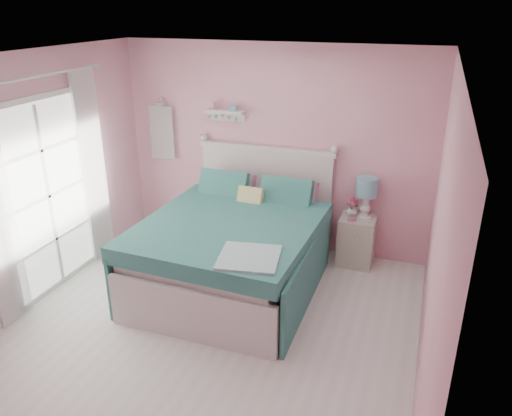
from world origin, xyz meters
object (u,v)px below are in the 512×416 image
Objects in this scene: teacup at (352,218)px; nightstand at (356,241)px; vase at (352,210)px; table_lamp at (367,190)px; bed at (235,249)px.

nightstand is at bearing 61.87° from teacup.
teacup is (0.03, -0.15, -0.04)m from vase.
nightstand is 0.66m from table_lamp.
teacup is at bearing -126.97° from table_lamp.
nightstand is at bearing -23.79° from vase.
vase reaches higher than nightstand.
table_lamp is at bearing 39.21° from bed.
bed is 26.95× the size of teacup.
table_lamp reaches higher than vase.
table_lamp is at bearing 39.63° from nightstand.
teacup is (1.18, 0.82, 0.21)m from bed.
bed is 3.83× the size of nightstand.
bed reaches higher than nightstand.
nightstand is 0.39m from vase.
nightstand is 1.22× the size of table_lamp.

